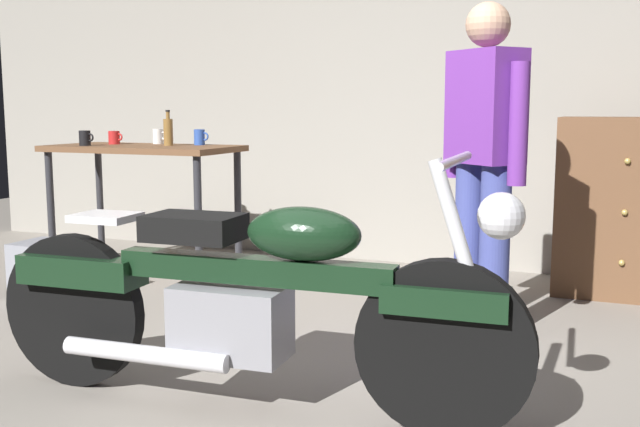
{
  "coord_description": "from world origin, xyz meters",
  "views": [
    {
      "loc": [
        1.38,
        -2.6,
        1.16
      ],
      "look_at": [
        0.01,
        0.7,
        0.65
      ],
      "focal_mm": 41.97,
      "sensor_mm": 36.0,
      "label": 1
    }
  ],
  "objects_px": {
    "person_standing": "(484,154)",
    "wooden_dresser": "(625,208)",
    "motorcycle": "(246,295)",
    "mug_white_ceramic": "(158,136)",
    "mug_red_diner": "(114,138)",
    "mug_blue_enamel": "(200,137)",
    "mug_black_matte": "(85,138)",
    "bottle": "(168,131)",
    "storage_bin": "(53,270)"
  },
  "relations": [
    {
      "from": "mug_white_ceramic",
      "to": "mug_red_diner",
      "type": "bearing_deg",
      "value": -148.02
    },
    {
      "from": "mug_red_diner",
      "to": "person_standing",
      "type": "bearing_deg",
      "value": -11.86
    },
    {
      "from": "storage_bin",
      "to": "wooden_dresser",
      "type": "bearing_deg",
      "value": 23.17
    },
    {
      "from": "motorcycle",
      "to": "mug_white_ceramic",
      "type": "height_order",
      "value": "mug_white_ceramic"
    },
    {
      "from": "mug_black_matte",
      "to": "bottle",
      "type": "height_order",
      "value": "bottle"
    },
    {
      "from": "person_standing",
      "to": "mug_white_ceramic",
      "type": "relative_size",
      "value": 15.18
    },
    {
      "from": "motorcycle",
      "to": "wooden_dresser",
      "type": "height_order",
      "value": "wooden_dresser"
    },
    {
      "from": "storage_bin",
      "to": "mug_red_diner",
      "type": "relative_size",
      "value": 3.96
    },
    {
      "from": "motorcycle",
      "to": "person_standing",
      "type": "distance_m",
      "value": 1.55
    },
    {
      "from": "person_standing",
      "to": "mug_blue_enamel",
      "type": "xyz_separation_m",
      "value": [
        -2.08,
        0.7,
        0.03
      ]
    },
    {
      "from": "mug_black_matte",
      "to": "mug_red_diner",
      "type": "xyz_separation_m",
      "value": [
        0.05,
        0.25,
        -0.0
      ]
    },
    {
      "from": "mug_white_ceramic",
      "to": "mug_red_diner",
      "type": "distance_m",
      "value": 0.31
    },
    {
      "from": "mug_black_matte",
      "to": "mug_white_ceramic",
      "type": "relative_size",
      "value": 1.01
    },
    {
      "from": "motorcycle",
      "to": "mug_black_matte",
      "type": "height_order",
      "value": "mug_black_matte"
    },
    {
      "from": "mug_red_diner",
      "to": "bottle",
      "type": "xyz_separation_m",
      "value": [
        0.46,
        -0.02,
        0.05
      ]
    },
    {
      "from": "person_standing",
      "to": "mug_red_diner",
      "type": "height_order",
      "value": "person_standing"
    },
    {
      "from": "person_standing",
      "to": "wooden_dresser",
      "type": "bearing_deg",
      "value": -80.79
    },
    {
      "from": "motorcycle",
      "to": "person_standing",
      "type": "xyz_separation_m",
      "value": [
        0.65,
        1.33,
        0.48
      ]
    },
    {
      "from": "person_standing",
      "to": "bottle",
      "type": "distance_m",
      "value": 2.3
    },
    {
      "from": "wooden_dresser",
      "to": "motorcycle",
      "type": "bearing_deg",
      "value": -118.2
    },
    {
      "from": "mug_white_ceramic",
      "to": "person_standing",
      "type": "bearing_deg",
      "value": -16.62
    },
    {
      "from": "bottle",
      "to": "wooden_dresser",
      "type": "bearing_deg",
      "value": 11.19
    },
    {
      "from": "motorcycle",
      "to": "mug_white_ceramic",
      "type": "distance_m",
      "value": 2.77
    },
    {
      "from": "wooden_dresser",
      "to": "mug_red_diner",
      "type": "height_order",
      "value": "wooden_dresser"
    },
    {
      "from": "mug_black_matte",
      "to": "mug_white_ceramic",
      "type": "xyz_separation_m",
      "value": [
        0.31,
        0.41,
        0.0
      ]
    },
    {
      "from": "wooden_dresser",
      "to": "mug_red_diner",
      "type": "relative_size",
      "value": 9.91
    },
    {
      "from": "mug_black_matte",
      "to": "mug_red_diner",
      "type": "height_order",
      "value": "mug_black_matte"
    },
    {
      "from": "mug_blue_enamel",
      "to": "person_standing",
      "type": "bearing_deg",
      "value": -18.52
    },
    {
      "from": "motorcycle",
      "to": "mug_red_diner",
      "type": "relative_size",
      "value": 19.74
    },
    {
      "from": "mug_black_matte",
      "to": "mug_red_diner",
      "type": "bearing_deg",
      "value": 78.57
    },
    {
      "from": "mug_white_ceramic",
      "to": "bottle",
      "type": "xyz_separation_m",
      "value": [
        0.2,
        -0.18,
        0.04
      ]
    },
    {
      "from": "mug_red_diner",
      "to": "motorcycle",
      "type": "bearing_deg",
      "value": -42.72
    },
    {
      "from": "motorcycle",
      "to": "person_standing",
      "type": "bearing_deg",
      "value": 60.74
    },
    {
      "from": "wooden_dresser",
      "to": "mug_black_matte",
      "type": "distance_m",
      "value": 3.53
    },
    {
      "from": "mug_red_diner",
      "to": "mug_blue_enamel",
      "type": "xyz_separation_m",
      "value": [
        0.62,
        0.13,
        0.01
      ]
    },
    {
      "from": "motorcycle",
      "to": "mug_red_diner",
      "type": "bearing_deg",
      "value": 134.03
    },
    {
      "from": "wooden_dresser",
      "to": "mug_black_matte",
      "type": "xyz_separation_m",
      "value": [
        -3.42,
        -0.8,
        0.4
      ]
    },
    {
      "from": "storage_bin",
      "to": "mug_black_matte",
      "type": "distance_m",
      "value": 0.99
    },
    {
      "from": "storage_bin",
      "to": "mug_blue_enamel",
      "type": "height_order",
      "value": "mug_blue_enamel"
    },
    {
      "from": "storage_bin",
      "to": "mug_blue_enamel",
      "type": "bearing_deg",
      "value": 63.27
    },
    {
      "from": "mug_white_ceramic",
      "to": "bottle",
      "type": "relative_size",
      "value": 0.46
    },
    {
      "from": "mug_black_matte",
      "to": "mug_white_ceramic",
      "type": "height_order",
      "value": "mug_white_ceramic"
    },
    {
      "from": "mug_white_ceramic",
      "to": "mug_red_diner",
      "type": "xyz_separation_m",
      "value": [
        -0.26,
        -0.16,
        -0.01
      ]
    },
    {
      "from": "wooden_dresser",
      "to": "mug_blue_enamel",
      "type": "height_order",
      "value": "wooden_dresser"
    },
    {
      "from": "person_standing",
      "to": "mug_white_ceramic",
      "type": "distance_m",
      "value": 2.55
    },
    {
      "from": "person_standing",
      "to": "mug_black_matte",
      "type": "height_order",
      "value": "person_standing"
    },
    {
      "from": "mug_white_ceramic",
      "to": "motorcycle",
      "type": "bearing_deg",
      "value": -48.91
    },
    {
      "from": "mug_red_diner",
      "to": "mug_black_matte",
      "type": "bearing_deg",
      "value": -101.43
    },
    {
      "from": "wooden_dresser",
      "to": "bottle",
      "type": "bearing_deg",
      "value": -168.81
    },
    {
      "from": "bottle",
      "to": "motorcycle",
      "type": "bearing_deg",
      "value": -49.76
    }
  ]
}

